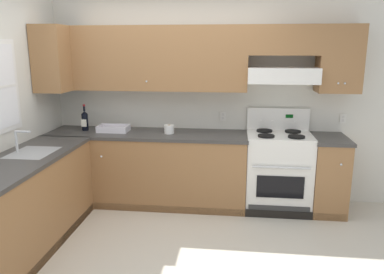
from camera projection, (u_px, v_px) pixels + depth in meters
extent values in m
plane|color=beige|center=(153.00, 255.00, 3.59)|extent=(7.04, 7.04, 0.00)
cube|color=silver|center=(213.00, 100.00, 4.81)|extent=(4.68, 0.12, 2.55)
cube|color=olive|center=(149.00, 58.00, 4.54)|extent=(2.36, 0.34, 0.76)
cube|color=olive|center=(339.00, 59.00, 4.30)|extent=(0.47, 0.34, 0.76)
cube|color=olive|center=(284.00, 40.00, 4.32)|extent=(0.80, 0.34, 0.34)
cube|color=white|center=(282.00, 75.00, 4.37)|extent=(0.80, 0.46, 0.17)
cube|color=white|center=(284.00, 83.00, 4.17)|extent=(0.80, 0.03, 0.04)
sphere|color=silver|center=(146.00, 81.00, 4.43)|extent=(0.02, 0.02, 0.02)
sphere|color=silver|center=(338.00, 83.00, 4.18)|extent=(0.02, 0.02, 0.02)
sphere|color=silver|center=(345.00, 83.00, 4.18)|extent=(0.02, 0.02, 0.02)
cube|color=silver|center=(223.00, 116.00, 4.77)|extent=(0.08, 0.01, 0.12)
cube|color=silver|center=(223.00, 115.00, 4.76)|extent=(0.03, 0.00, 0.03)
cube|color=silver|center=(223.00, 118.00, 4.77)|extent=(0.03, 0.00, 0.03)
cube|color=silver|center=(343.00, 119.00, 4.61)|extent=(0.08, 0.01, 0.12)
cube|color=silver|center=(343.00, 117.00, 4.60)|extent=(0.03, 0.00, 0.03)
cube|color=silver|center=(343.00, 120.00, 4.61)|extent=(0.03, 0.00, 0.03)
cube|color=olive|center=(57.00, 59.00, 4.49)|extent=(0.34, 0.64, 0.76)
cube|color=olive|center=(148.00, 169.00, 4.73)|extent=(2.42, 0.61, 0.87)
cube|color=#3D3A38|center=(147.00, 134.00, 4.62)|extent=(2.45, 0.63, 0.04)
cube|color=olive|center=(327.00, 176.00, 4.49)|extent=(0.39, 0.61, 0.87)
cube|color=#3D3A38|center=(330.00, 139.00, 4.38)|extent=(0.41, 0.63, 0.04)
cube|color=black|center=(191.00, 210.00, 4.49)|extent=(3.54, 0.06, 0.09)
sphere|color=silver|center=(101.00, 157.00, 4.42)|extent=(0.03, 0.03, 0.03)
sphere|color=silver|center=(341.00, 165.00, 4.12)|extent=(0.03, 0.03, 0.03)
cube|color=olive|center=(25.00, 206.00, 3.62)|extent=(0.61, 1.89, 0.87)
cube|color=#3D3A38|center=(20.00, 161.00, 3.52)|extent=(0.63, 1.91, 0.04)
cube|color=black|center=(55.00, 245.00, 3.68)|extent=(0.06, 1.85, 0.09)
cube|color=#999B9E|center=(33.00, 153.00, 3.74)|extent=(0.40, 0.48, 0.01)
cube|color=#28282B|center=(33.00, 160.00, 3.76)|extent=(0.34, 0.42, 0.14)
cylinder|color=silver|center=(16.00, 141.00, 3.74)|extent=(0.03, 0.03, 0.22)
cylinder|color=silver|center=(23.00, 132.00, 3.70)|extent=(0.16, 0.02, 0.02)
cube|color=white|center=(278.00, 173.00, 4.55)|extent=(0.76, 0.58, 0.91)
cube|color=black|center=(280.00, 187.00, 4.28)|extent=(0.53, 0.01, 0.26)
cylinder|color=silver|center=(282.00, 168.00, 4.21)|extent=(0.65, 0.02, 0.02)
cube|color=#333333|center=(279.00, 210.00, 4.35)|extent=(0.70, 0.01, 0.11)
cube|color=white|center=(280.00, 135.00, 4.44)|extent=(0.76, 0.58, 0.02)
cube|color=white|center=(278.00, 120.00, 4.68)|extent=(0.76, 0.04, 0.29)
cube|color=#053F0C|center=(289.00, 116.00, 4.63)|extent=(0.09, 0.01, 0.04)
cylinder|color=black|center=(266.00, 136.00, 4.32)|extent=(0.19, 0.19, 0.02)
cylinder|color=black|center=(266.00, 136.00, 4.32)|extent=(0.07, 0.07, 0.01)
cylinder|color=black|center=(296.00, 137.00, 4.29)|extent=(0.19, 0.19, 0.02)
cylinder|color=black|center=(296.00, 137.00, 4.29)|extent=(0.07, 0.07, 0.01)
cylinder|color=black|center=(264.00, 131.00, 4.59)|extent=(0.19, 0.19, 0.02)
cylinder|color=black|center=(264.00, 131.00, 4.60)|extent=(0.07, 0.07, 0.01)
cylinder|color=black|center=(293.00, 131.00, 4.56)|extent=(0.19, 0.19, 0.02)
cylinder|color=black|center=(293.00, 132.00, 4.56)|extent=(0.07, 0.07, 0.01)
cylinder|color=white|center=(261.00, 122.00, 4.69)|extent=(0.04, 0.02, 0.04)
cylinder|color=white|center=(272.00, 122.00, 4.67)|extent=(0.04, 0.02, 0.04)
cylinder|color=white|center=(284.00, 122.00, 4.65)|extent=(0.04, 0.02, 0.04)
cylinder|color=white|center=(296.00, 122.00, 4.64)|extent=(0.04, 0.02, 0.04)
cylinder|color=black|center=(85.00, 122.00, 4.73)|extent=(0.08, 0.08, 0.21)
cone|color=black|center=(84.00, 113.00, 4.70)|extent=(0.08, 0.08, 0.04)
cylinder|color=black|center=(84.00, 108.00, 4.69)|extent=(0.03, 0.03, 0.08)
cylinder|color=maroon|center=(84.00, 105.00, 4.68)|extent=(0.03, 0.03, 0.02)
cube|color=silver|center=(84.00, 123.00, 4.69)|extent=(0.07, 0.00, 0.09)
cube|color=silver|center=(114.00, 131.00, 4.68)|extent=(0.30, 0.19, 0.02)
cube|color=silver|center=(111.00, 130.00, 4.57)|extent=(0.37, 0.01, 0.08)
cube|color=silver|center=(116.00, 127.00, 4.79)|extent=(0.37, 0.01, 0.08)
cube|color=silver|center=(100.00, 128.00, 4.70)|extent=(0.01, 0.21, 0.08)
cube|color=silver|center=(128.00, 129.00, 4.66)|extent=(0.01, 0.21, 0.08)
cylinder|color=white|center=(169.00, 129.00, 4.57)|extent=(0.12, 0.12, 0.10)
cylinder|color=#9E7A51|center=(169.00, 125.00, 4.56)|extent=(0.04, 0.04, 0.01)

